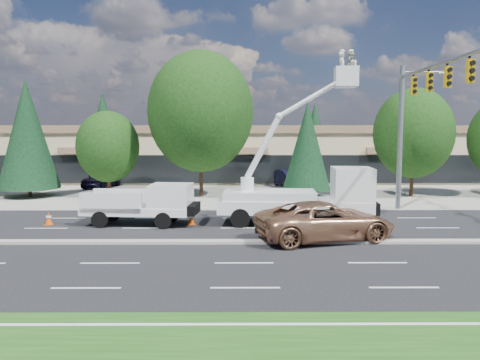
{
  "coord_description": "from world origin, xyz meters",
  "views": [
    {
      "loc": [
        -0.24,
        -20.25,
        4.87
      ],
      "look_at": [
        -0.11,
        3.93,
        2.4
      ],
      "focal_mm": 35.0,
      "sensor_mm": 36.0,
      "label": 1
    }
  ],
  "objects_px": {
    "minivan": "(325,221)",
    "bucket_truck": "(310,188)",
    "utility_pickup": "(146,208)",
    "signal_mast": "(414,112)"
  },
  "relations": [
    {
      "from": "bucket_truck",
      "to": "minivan",
      "type": "bearing_deg",
      "value": -82.93
    },
    {
      "from": "signal_mast",
      "to": "minivan",
      "type": "distance_m",
      "value": 10.4
    },
    {
      "from": "signal_mast",
      "to": "utility_pickup",
      "type": "bearing_deg",
      "value": -169.21
    },
    {
      "from": "utility_pickup",
      "to": "minivan",
      "type": "distance_m",
      "value": 9.51
    },
    {
      "from": "signal_mast",
      "to": "minivan",
      "type": "relative_size",
      "value": 1.61
    },
    {
      "from": "utility_pickup",
      "to": "minivan",
      "type": "xyz_separation_m",
      "value": [
        8.82,
        -3.56,
        -0.02
      ]
    },
    {
      "from": "utility_pickup",
      "to": "minivan",
      "type": "relative_size",
      "value": 0.92
    },
    {
      "from": "minivan",
      "to": "bucket_truck",
      "type": "bearing_deg",
      "value": -12.44
    },
    {
      "from": "utility_pickup",
      "to": "bucket_truck",
      "type": "bearing_deg",
      "value": 5.26
    },
    {
      "from": "signal_mast",
      "to": "utility_pickup",
      "type": "xyz_separation_m",
      "value": [
        -15.13,
        -2.88,
        -5.16
      ]
    }
  ]
}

